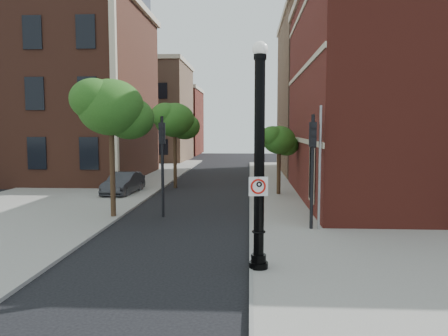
# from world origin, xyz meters

# --- Properties ---
(ground) EXTENTS (120.00, 120.00, 0.00)m
(ground) POSITION_xyz_m (0.00, 0.00, 0.00)
(ground) COLOR black
(ground) RESTS_ON ground
(sidewalk_right) EXTENTS (8.00, 60.00, 0.12)m
(sidewalk_right) POSITION_xyz_m (6.00, 10.00, 0.06)
(sidewalk_right) COLOR gray
(sidewalk_right) RESTS_ON ground
(sidewalk_left) EXTENTS (10.00, 50.00, 0.12)m
(sidewalk_left) POSITION_xyz_m (-9.00, 18.00, 0.06)
(sidewalk_left) COLOR gray
(sidewalk_left) RESTS_ON ground
(curb_edge) EXTENTS (0.10, 60.00, 0.14)m
(curb_edge) POSITION_xyz_m (2.05, 10.00, 0.07)
(curb_edge) COLOR gray
(curb_edge) RESTS_ON ground
(victorian_building) EXTENTS (18.60, 14.60, 17.95)m
(victorian_building) POSITION_xyz_m (-16.00, 23.97, 8.74)
(victorian_building) COLOR brown
(victorian_building) RESTS_ON ground
(bg_building_tan_a) EXTENTS (12.00, 12.00, 12.00)m
(bg_building_tan_a) POSITION_xyz_m (-12.00, 44.00, 6.00)
(bg_building_tan_a) COLOR #92694F
(bg_building_tan_a) RESTS_ON ground
(bg_building_red) EXTENTS (12.00, 12.00, 10.00)m
(bg_building_red) POSITION_xyz_m (-12.00, 58.00, 5.00)
(bg_building_red) COLOR maroon
(bg_building_red) RESTS_ON ground
(bg_building_tan_b) EXTENTS (22.00, 14.00, 14.00)m
(bg_building_tan_b) POSITION_xyz_m (16.00, 30.00, 7.00)
(bg_building_tan_b) COLOR #92694F
(bg_building_tan_b) RESTS_ON ground
(lamppost) EXTENTS (0.56, 0.56, 6.65)m
(lamppost) POSITION_xyz_m (2.27, 0.78, 3.07)
(lamppost) COLOR black
(lamppost) RESTS_ON ground
(no_parking_sign) EXTENTS (0.55, 0.12, 0.55)m
(no_parking_sign) POSITION_xyz_m (2.25, 0.61, 2.56)
(no_parking_sign) COLOR white
(no_parking_sign) RESTS_ON ground
(parked_car) EXTENTS (1.80, 4.40, 1.42)m
(parked_car) POSITION_xyz_m (-5.97, 15.20, 0.71)
(parked_car) COLOR #29292E
(parked_car) RESTS_ON ground
(traffic_signal_left) EXTENTS (0.33, 0.40, 4.76)m
(traffic_signal_left) POSITION_xyz_m (-2.10, 8.47, 3.21)
(traffic_signal_left) COLOR black
(traffic_signal_left) RESTS_ON ground
(traffic_signal_right) EXTENTS (0.33, 0.40, 4.75)m
(traffic_signal_right) POSITION_xyz_m (4.52, 5.92, 3.20)
(traffic_signal_right) COLOR black
(traffic_signal_right) RESTS_ON ground
(utility_pole) EXTENTS (0.10, 0.10, 5.11)m
(utility_pole) POSITION_xyz_m (4.80, 5.84, 2.55)
(utility_pole) COLOR #999999
(utility_pole) RESTS_ON ground
(street_tree_a) EXTENTS (3.57, 3.22, 6.43)m
(street_tree_a) POSITION_xyz_m (-4.29, 8.00, 5.08)
(street_tree_a) COLOR #342515
(street_tree_a) RESTS_ON ground
(street_tree_b) EXTENTS (3.29, 2.98, 5.93)m
(street_tree_b) POSITION_xyz_m (-3.18, 18.46, 4.68)
(street_tree_b) COLOR #342515
(street_tree_b) RESTS_ON ground
(street_tree_c) EXTENTS (2.41, 2.17, 4.33)m
(street_tree_c) POSITION_xyz_m (3.83, 15.33, 3.41)
(street_tree_c) COLOR #342515
(street_tree_c) RESTS_ON ground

